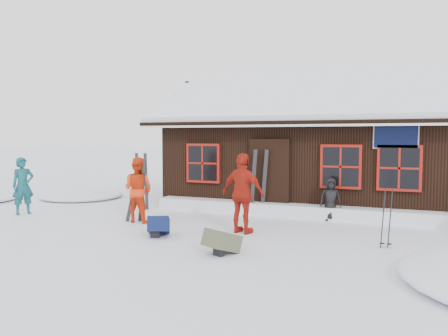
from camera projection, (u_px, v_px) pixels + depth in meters
The scene contains 14 objects.
ground at pixel (203, 228), 10.13m from camera, with size 120.00×120.00×0.00m, color white.
mountain_hut at pixel (309, 154), 14.06m from camera, with size 8.90×6.09×4.42m.
snow_drift at pixel (289, 210), 11.64m from camera, with size 7.60×0.60×0.35m, color white.
snow_mounds at pixel (291, 219), 11.23m from camera, with size 20.60×13.20×0.48m.
skier_teal at pixel (23, 186), 11.91m from camera, with size 0.57×0.37×1.56m, color #124E56.
skier_orange_left at pixel (138, 190), 10.83m from camera, with size 0.79×0.61×1.62m, color red.
skier_orange_right at pixel (243, 193), 9.54m from camera, with size 1.04×0.43×1.77m, color #A91D11.
skier_crouched at pixel (330, 199), 11.05m from camera, with size 0.53×0.35×1.09m, color black.
ski_pair_left at pixel (138, 191), 10.82m from camera, with size 0.69×0.23×1.64m.
ski_pair_mid at pixel (142, 182), 12.76m from camera, with size 0.45×0.09×1.70m.
ski_pair_right at pixel (259, 183), 11.85m from camera, with size 0.51×0.22×1.83m.
ski_poles at pixel (386, 219), 8.31m from camera, with size 0.21×0.10×1.19m.
backpack_blue at pixel (159, 229), 9.32m from camera, with size 0.44×0.58×0.32m, color #0F1843.
backpack_olive at pixel (222, 245), 7.92m from camera, with size 0.44×0.59×0.32m, color #4F5139.
Camera 1 is at (4.20, -9.09, 2.13)m, focal length 35.00 mm.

